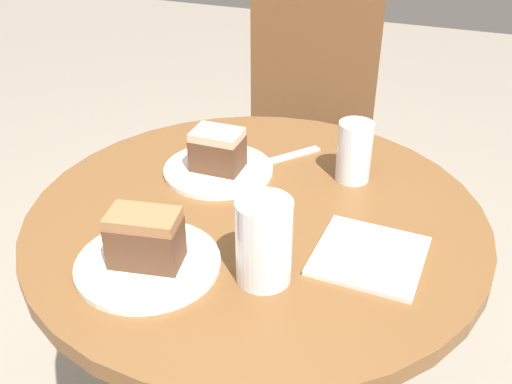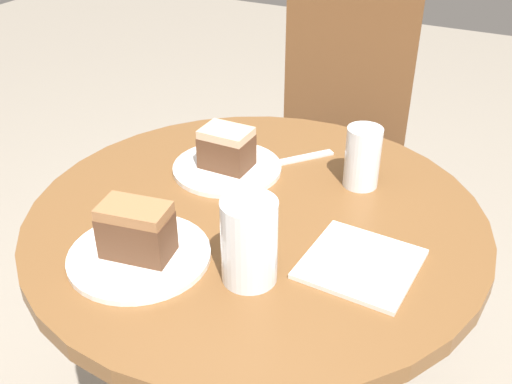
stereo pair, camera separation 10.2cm
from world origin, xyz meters
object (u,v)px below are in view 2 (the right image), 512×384
object	(u,v)px
plate_far	(140,255)
chair	(335,156)
plate_near	(227,168)
cake_slice_far	(136,230)
glass_water	(249,246)
glass_lemonade	(362,161)
cake_slice_near	(227,148)

from	to	relation	value
plate_far	chair	bearing A→B (deg)	91.05
plate_near	cake_slice_far	xyz separation A→B (m)	(0.01, -0.30, 0.05)
plate_near	chair	bearing A→B (deg)	90.25
plate_near	glass_water	distance (m)	0.33
glass_water	plate_near	bearing A→B (deg)	125.18
cake_slice_far	glass_lemonade	size ratio (longest dim) A/B	1.00
plate_near	cake_slice_near	distance (m)	0.04
cake_slice_near	glass_lemonade	xyz separation A→B (m)	(0.25, 0.07, 0.00)
chair	plate_far	xyz separation A→B (m)	(0.02, -0.96, 0.29)
cake_slice_near	glass_lemonade	size ratio (longest dim) A/B	0.81
plate_near	plate_far	world-z (taller)	same
plate_near	glass_lemonade	distance (m)	0.26
plate_far	cake_slice_far	bearing A→B (deg)	116.57
chair	glass_lemonade	xyz separation A→B (m)	(0.25, -0.59, 0.33)
plate_near	cake_slice_far	world-z (taller)	cake_slice_far
glass_lemonade	glass_water	size ratio (longest dim) A/B	0.87
plate_far	plate_near	bearing A→B (deg)	92.77
plate_near	cake_slice_near	world-z (taller)	cake_slice_near
chair	cake_slice_far	world-z (taller)	chair
plate_far	glass_lemonade	size ratio (longest dim) A/B	1.92
plate_far	glass_lemonade	distance (m)	0.44
plate_far	glass_water	world-z (taller)	glass_water
chair	cake_slice_near	size ratio (longest dim) A/B	10.18
plate_near	plate_far	bearing A→B (deg)	-87.23
plate_near	glass_water	world-z (taller)	glass_water
chair	glass_lemonade	size ratio (longest dim) A/B	8.24
chair	plate_near	world-z (taller)	chair
plate_near	plate_far	distance (m)	0.30
plate_near	plate_far	size ratio (longest dim) A/B	0.95
chair	plate_near	bearing A→B (deg)	-98.78
plate_far	cake_slice_near	distance (m)	0.31
chair	cake_slice_far	size ratio (longest dim) A/B	8.27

